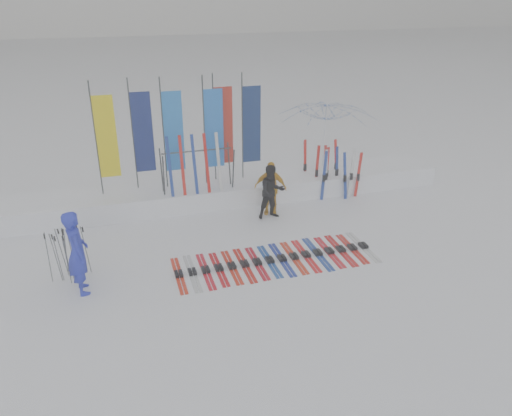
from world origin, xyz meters
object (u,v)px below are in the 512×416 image
object	(u,v)px
person_blue	(77,253)
person_yellow	(270,188)
ski_rack	(197,164)
person_black	(272,192)
tent_canopy	(325,143)
ski_row	(276,259)

from	to	relation	value
person_blue	person_yellow	size ratio (longest dim) A/B	1.21
person_blue	ski_rack	world-z (taller)	person_blue
person_black	tent_canopy	size ratio (longest dim) A/B	0.50
ski_row	person_black	bearing A→B (deg)	73.96
person_yellow	ski_rack	distance (m)	2.20
ski_row	ski_rack	distance (m)	4.00
ski_row	tent_canopy	bearing A→B (deg)	54.13
person_yellow	ski_row	bearing A→B (deg)	-79.87
person_blue	person_black	size ratio (longest dim) A/B	1.21
person_blue	tent_canopy	world-z (taller)	tent_canopy
person_black	ski_rack	bearing A→B (deg)	143.44
tent_canopy	ski_rack	distance (m)	4.41
tent_canopy	ski_row	xyz separation A→B (m)	(-3.16, -4.37, -1.36)
person_black	ski_row	xyz separation A→B (m)	(-0.68, -2.36, -0.75)
person_blue	ski_row	size ratio (longest dim) A/B	0.39
person_blue	person_black	world-z (taller)	person_blue
person_blue	tent_canopy	bearing A→B (deg)	-70.41
person_yellow	ski_row	xyz separation A→B (m)	(-0.73, -2.66, -0.75)
ski_row	person_yellow	bearing A→B (deg)	74.58
tent_canopy	ski_rack	size ratio (longest dim) A/B	1.52
person_black	person_yellow	size ratio (longest dim) A/B	1.00
person_blue	tent_canopy	xyz separation A→B (m)	(7.58, 4.38, 0.45)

